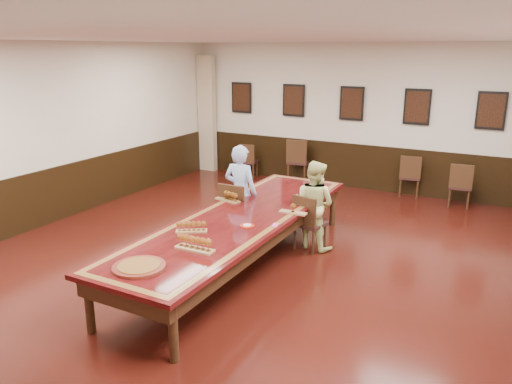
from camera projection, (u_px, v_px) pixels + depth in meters
The scene contains 23 objects.
floor at pixel (240, 266), 7.31m from camera, with size 8.00×10.00×0.02m, color black.
ceiling at pixel (238, 37), 6.42m from camera, with size 8.00×10.00×0.02m, color white.
wall_back at pixel (352, 117), 11.10m from camera, with size 8.00×0.02×3.20m, color beige.
wall_left at pixel (40, 136), 8.69m from camera, with size 0.02×10.00×3.20m, color beige.
chair_man at pixel (238, 211), 8.17m from camera, with size 0.46×0.51×0.99m, color black, non-canonical shape.
chair_woman at pixel (310, 222), 7.81m from camera, with size 0.42×0.46×0.90m, color black, non-canonical shape.
spare_chair_a at pixel (249, 160), 12.20m from camera, with size 0.40×0.43×0.85m, color black, non-canonical shape.
spare_chair_b at pixel (298, 160), 11.79m from camera, with size 0.48×0.53×1.03m, color black, non-canonical shape.
spare_chair_c at pixel (410, 175), 10.63m from camera, with size 0.43×0.46×0.91m, color black, non-canonical shape.
spare_chair_d at pixel (460, 185), 9.91m from camera, with size 0.42×0.46×0.91m, color black, non-canonical shape.
person_man at pixel (241, 192), 8.18m from camera, with size 0.58×0.38×1.58m, color #517FCC.
person_woman at pixel (314, 205), 7.81m from camera, with size 0.70×0.55×1.41m, color #D7DC89.
pink_phone at pixel (275, 225), 6.77m from camera, with size 0.07×0.15×0.01m, color #EE4F99.
curtain at pixel (207, 114), 12.69m from camera, with size 0.45×0.18×2.90m, color tan.
wainscoting at pixel (240, 234), 7.17m from camera, with size 8.00×10.00×1.00m.
conference_table at pixel (239, 227), 7.14m from camera, with size 1.40×5.00×0.76m.
posters at pixel (352, 103), 10.95m from camera, with size 6.14×0.04×0.74m.
flight_a at pixel (229, 197), 7.83m from camera, with size 0.46×0.23×0.16m.
flight_b at pixel (293, 209), 7.25m from camera, with size 0.41×0.14×0.15m.
flight_c at pixel (191, 227), 6.51m from camera, with size 0.41×0.32×0.15m.
flight_d at pixel (194, 244), 5.91m from camera, with size 0.50×0.16×0.19m.
red_plate_grp at pixel (247, 226), 6.73m from camera, with size 0.20×0.20×0.03m.
carved_platter at pixel (139, 267), 5.44m from camera, with size 0.69×0.69×0.05m.
Camera 1 is at (3.40, -5.80, 3.07)m, focal length 35.00 mm.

